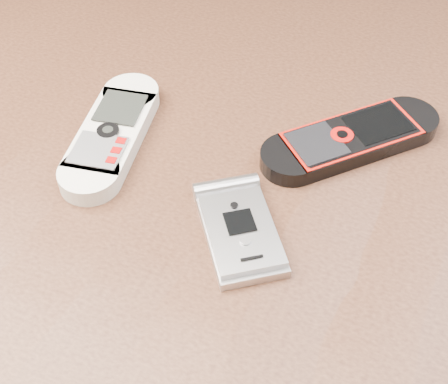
{
  "coord_description": "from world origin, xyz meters",
  "views": [
    {
      "loc": [
        0.12,
        -0.28,
        1.09
      ],
      "look_at": [
        0.01,
        0.0,
        0.76
      ],
      "focal_mm": 50.0,
      "sensor_mm": 36.0,
      "label": 1
    }
  ],
  "objects_px": {
    "table": "(219,280)",
    "nokia_white": "(112,134)",
    "motorola_razr": "(240,230)",
    "nokia_black_red": "(351,139)"
  },
  "relations": [
    {
      "from": "table",
      "to": "motorola_razr",
      "type": "relative_size",
      "value": 12.81
    },
    {
      "from": "nokia_white",
      "to": "motorola_razr",
      "type": "xyz_separation_m",
      "value": [
        0.13,
        -0.05,
        -0.0
      ]
    },
    {
      "from": "nokia_black_red",
      "to": "motorola_razr",
      "type": "relative_size",
      "value": 1.67
    },
    {
      "from": "table",
      "to": "nokia_white",
      "type": "distance_m",
      "value": 0.16
    },
    {
      "from": "table",
      "to": "motorola_razr",
      "type": "distance_m",
      "value": 0.12
    },
    {
      "from": "table",
      "to": "nokia_black_red",
      "type": "height_order",
      "value": "nokia_black_red"
    },
    {
      "from": "nokia_black_red",
      "to": "table",
      "type": "bearing_deg",
      "value": -85.65
    },
    {
      "from": "nokia_white",
      "to": "motorola_razr",
      "type": "relative_size",
      "value": 1.55
    },
    {
      "from": "table",
      "to": "nokia_white",
      "type": "relative_size",
      "value": 8.28
    },
    {
      "from": "table",
      "to": "nokia_white",
      "type": "xyz_separation_m",
      "value": [
        -0.1,
        0.03,
        0.11
      ]
    }
  ]
}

